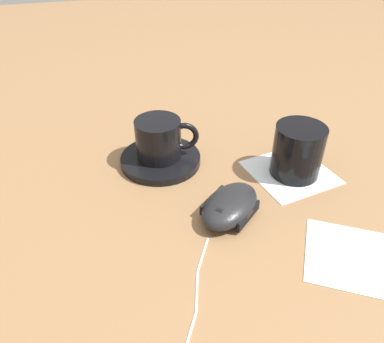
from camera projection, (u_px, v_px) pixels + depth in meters
ground_plane at (250, 187)px, 0.62m from camera, size 3.00×3.00×0.00m
saucer at (161, 159)px, 0.67m from camera, size 0.14×0.14×0.01m
coffee_cup at (160, 139)px, 0.65m from camera, size 0.11×0.08×0.07m
computer_mouse at (230, 205)px, 0.55m from camera, size 0.13×0.12×0.04m
napkin_under_glass at (290, 172)px, 0.65m from camera, size 0.15×0.15×0.00m
drinking_glass at (298, 151)px, 0.62m from camera, size 0.08×0.08×0.09m
napkin_spare at (351, 257)px, 0.50m from camera, size 0.16×0.16×0.00m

